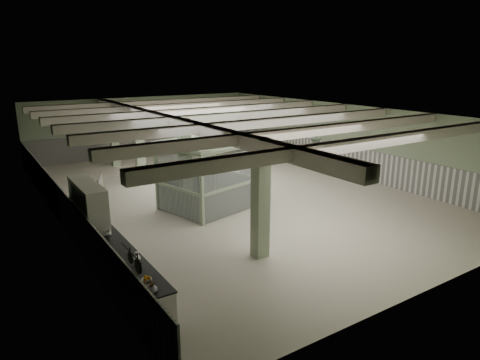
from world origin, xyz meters
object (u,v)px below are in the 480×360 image
walkin_cooler (90,218)px  filing_cabinet (247,180)px  prep_counter (123,271)px  guard_booth (209,163)px

walkin_cooler → filing_cabinet: (7.15, 2.13, -0.36)m
walkin_cooler → filing_cabinet: bearing=16.6°
prep_counter → guard_booth: guard_booth is taller
prep_counter → filing_cabinet: filing_cabinet is taller
prep_counter → walkin_cooler: walkin_cooler is taller
walkin_cooler → filing_cabinet: size_ratio=1.62×
prep_counter → walkin_cooler: (-0.08, 2.70, 0.63)m
walkin_cooler → guard_booth: (5.06, 1.71, 0.74)m
filing_cabinet → walkin_cooler: bearing=-150.6°
prep_counter → filing_cabinet: size_ratio=3.26×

